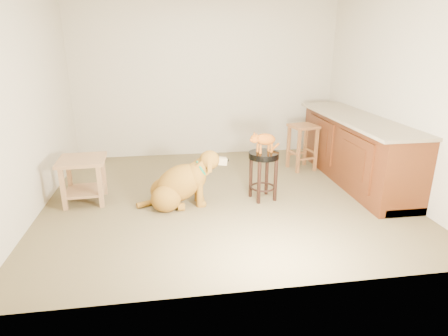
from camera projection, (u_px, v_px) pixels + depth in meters
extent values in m
cube|color=brown|center=(224.00, 196.00, 4.94)|extent=(4.50, 4.00, 0.01)
cube|color=beige|center=(207.00, 80.00, 6.39)|extent=(4.50, 0.04, 2.60)
cube|color=beige|center=(266.00, 136.00, 2.65)|extent=(4.50, 0.04, 2.60)
cube|color=beige|center=(27.00, 101.00, 4.20)|extent=(0.04, 4.00, 2.60)
cube|color=beige|center=(396.00, 93.00, 4.84)|extent=(0.04, 4.00, 2.60)
cube|color=#52240E|center=(355.00, 151.00, 5.35)|extent=(0.60, 2.50, 0.90)
cube|color=gray|center=(357.00, 118.00, 5.20)|extent=(0.70, 2.56, 0.04)
cube|color=black|center=(355.00, 177.00, 5.49)|extent=(0.52, 2.50, 0.10)
cube|color=#52240E|center=(353.00, 160.00, 4.78)|extent=(0.02, 0.90, 0.62)
cube|color=#52240E|center=(320.00, 139.00, 5.81)|extent=(0.02, 0.90, 0.62)
cube|color=#431D0B|center=(353.00, 160.00, 4.78)|extent=(0.02, 0.60, 0.40)
cube|color=#431D0B|center=(319.00, 139.00, 5.81)|extent=(0.02, 0.60, 0.40)
cylinder|color=black|center=(267.00, 174.00, 4.91)|extent=(0.05, 0.05, 0.55)
cylinder|color=black|center=(251.00, 177.00, 4.83)|extent=(0.05, 0.05, 0.55)
cylinder|color=black|center=(275.00, 180.00, 4.71)|extent=(0.05, 0.05, 0.55)
cylinder|color=black|center=(259.00, 183.00, 4.62)|extent=(0.05, 0.05, 0.55)
torus|color=black|center=(263.00, 187.00, 4.80)|extent=(0.39, 0.39, 0.03)
cylinder|color=black|center=(264.00, 155.00, 4.67)|extent=(0.38, 0.38, 0.07)
cube|color=brown|center=(305.00, 145.00, 6.05)|extent=(0.05, 0.05, 0.67)
cube|color=brown|center=(288.00, 147.00, 5.95)|extent=(0.05, 0.05, 0.67)
cube|color=brown|center=(316.00, 150.00, 5.78)|extent=(0.05, 0.05, 0.67)
cube|color=brown|center=(298.00, 152.00, 5.68)|extent=(0.05, 0.05, 0.67)
cube|color=brown|center=(304.00, 126.00, 5.75)|extent=(0.45, 0.45, 0.04)
cube|color=#9E7149|center=(104.00, 175.00, 4.92)|extent=(0.06, 0.06, 0.53)
cube|color=#9E7149|center=(70.00, 177.00, 4.84)|extent=(0.06, 0.06, 0.53)
cube|color=#9E7149|center=(100.00, 187.00, 4.52)|extent=(0.06, 0.06, 0.53)
cube|color=#9E7149|center=(63.00, 189.00, 4.44)|extent=(0.06, 0.06, 0.53)
cube|color=#9E7149|center=(82.00, 160.00, 4.59)|extent=(0.58, 0.58, 0.04)
cube|color=#9E7149|center=(86.00, 191.00, 4.72)|extent=(0.49, 0.49, 0.03)
ellipsoid|color=brown|center=(165.00, 191.00, 4.70)|extent=(0.38, 0.31, 0.33)
ellipsoid|color=brown|center=(166.00, 199.00, 4.46)|extent=(0.38, 0.31, 0.33)
cylinder|color=brown|center=(179.00, 197.00, 4.79)|extent=(0.09, 0.11, 0.10)
cylinder|color=brown|center=(181.00, 207.00, 4.51)|extent=(0.09, 0.11, 0.10)
ellipsoid|color=brown|center=(179.00, 183.00, 4.57)|extent=(0.77, 0.43, 0.67)
ellipsoid|color=brown|center=(195.00, 176.00, 4.58)|extent=(0.29, 0.32, 0.34)
cylinder|color=brown|center=(198.00, 186.00, 4.73)|extent=(0.09, 0.09, 0.39)
cylinder|color=brown|center=(200.00, 192.00, 4.56)|extent=(0.09, 0.09, 0.39)
sphere|color=brown|center=(200.00, 198.00, 4.79)|extent=(0.10, 0.10, 0.10)
sphere|color=brown|center=(202.00, 204.00, 4.62)|extent=(0.10, 0.10, 0.10)
cylinder|color=brown|center=(201.00, 168.00, 4.56)|extent=(0.25, 0.19, 0.25)
ellipsoid|color=brown|center=(210.00, 160.00, 4.55)|extent=(0.26, 0.24, 0.24)
cube|color=tan|center=(220.00, 161.00, 4.59)|extent=(0.17, 0.10, 0.11)
sphere|color=black|center=(226.00, 160.00, 4.60)|extent=(0.06, 0.06, 0.06)
cube|color=brown|center=(207.00, 160.00, 4.66)|extent=(0.05, 0.06, 0.18)
cube|color=brown|center=(209.00, 165.00, 4.46)|extent=(0.05, 0.06, 0.18)
torus|color=#0E7346|center=(201.00, 168.00, 4.57)|extent=(0.15, 0.23, 0.21)
cylinder|color=#D8BF4C|center=(206.00, 174.00, 4.60)|extent=(0.01, 0.05, 0.05)
cylinder|color=brown|center=(149.00, 203.00, 4.63)|extent=(0.31, 0.19, 0.07)
ellipsoid|color=#93450E|center=(265.00, 139.00, 4.61)|extent=(0.31, 0.20, 0.18)
cylinder|color=#93450E|center=(258.00, 148.00, 4.65)|extent=(0.03, 0.03, 0.11)
sphere|color=#93450E|center=(258.00, 151.00, 4.66)|extent=(0.04, 0.04, 0.04)
cylinder|color=#93450E|center=(260.00, 149.00, 4.58)|extent=(0.03, 0.03, 0.11)
sphere|color=#93450E|center=(260.00, 153.00, 4.59)|extent=(0.04, 0.04, 0.04)
cylinder|color=#93450E|center=(269.00, 147.00, 4.70)|extent=(0.03, 0.03, 0.11)
sphere|color=#93450E|center=(269.00, 150.00, 4.71)|extent=(0.04, 0.04, 0.04)
cylinder|color=#93450E|center=(272.00, 148.00, 4.63)|extent=(0.03, 0.03, 0.11)
sphere|color=#93450E|center=(271.00, 151.00, 4.65)|extent=(0.04, 0.04, 0.04)
sphere|color=#93450E|center=(255.00, 139.00, 4.55)|extent=(0.10, 0.10, 0.10)
sphere|color=#93450E|center=(251.00, 140.00, 4.53)|extent=(0.04, 0.04, 0.04)
sphere|color=brown|center=(250.00, 140.00, 4.53)|extent=(0.02, 0.02, 0.02)
cone|color=#93450E|center=(254.00, 134.00, 4.56)|extent=(0.05, 0.05, 0.05)
cone|color=#C66B60|center=(254.00, 134.00, 4.56)|extent=(0.03, 0.03, 0.03)
cone|color=#93450E|center=(257.00, 135.00, 4.50)|extent=(0.05, 0.05, 0.05)
cone|color=#C66B60|center=(256.00, 135.00, 4.50)|extent=(0.03, 0.03, 0.03)
cylinder|color=#93450E|center=(274.00, 148.00, 4.74)|extent=(0.19, 0.16, 0.10)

